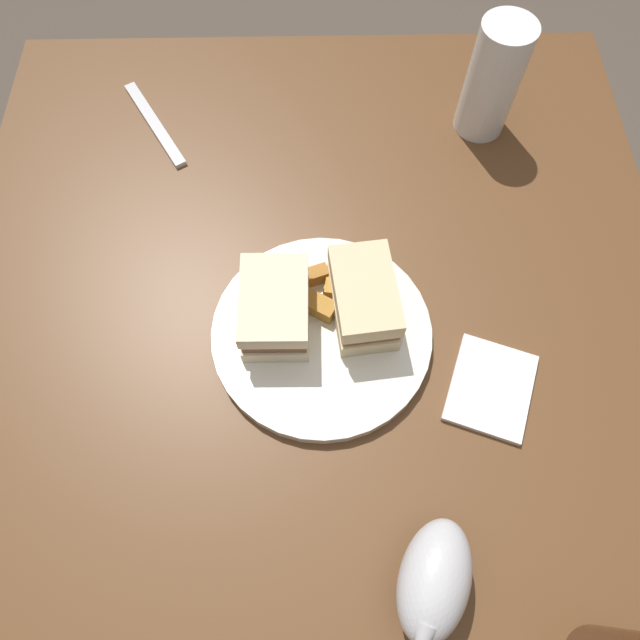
{
  "coord_description": "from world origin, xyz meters",
  "views": [
    {
      "loc": [
        -0.29,
        0.0,
        1.4
      ],
      "look_at": [
        -0.01,
        -0.0,
        0.8
      ],
      "focal_mm": 31.94,
      "sensor_mm": 36.0,
      "label": 1
    }
  ],
  "objects": [
    {
      "name": "potato_wedge_middle",
      "position": [
        0.05,
        0.01,
        0.8
      ],
      "size": [
        0.03,
        0.05,
        0.02
      ],
      "primitive_type": "cube",
      "rotation": [
        0.0,
        0.0,
        5.04
      ],
      "color": "#AD702D",
      "rests_on": "plate"
    },
    {
      "name": "plate",
      "position": [
        -0.02,
        -0.01,
        0.78
      ],
      "size": [
        0.26,
        0.26,
        0.02
      ],
      "primitive_type": "cylinder",
      "color": "silver",
      "rests_on": "dining_table"
    },
    {
      "name": "sandwich_half_right",
      "position": [
        -0.0,
        0.05,
        0.82
      ],
      "size": [
        0.11,
        0.08,
        0.06
      ],
      "color": "beige",
      "rests_on": "plate"
    },
    {
      "name": "pint_glass",
      "position": [
        0.32,
        -0.24,
        0.84
      ],
      "size": [
        0.07,
        0.07,
        0.16
      ],
      "color": "white",
      "rests_on": "dining_table"
    },
    {
      "name": "napkin",
      "position": [
        -0.09,
        -0.2,
        0.77
      ],
      "size": [
        0.13,
        0.12,
        0.01
      ],
      "primitive_type": "cube",
      "rotation": [
        0.0,
        0.0,
        -0.36
      ],
      "color": "white",
      "rests_on": "dining_table"
    },
    {
      "name": "ground_plane",
      "position": [
        0.0,
        0.0,
        0.0
      ],
      "size": [
        6.0,
        6.0,
        0.0
      ],
      "primitive_type": "plane",
      "color": "#4C4238"
    },
    {
      "name": "fork",
      "position": [
        0.33,
        0.23,
        0.77
      ],
      "size": [
        0.16,
        0.11,
        0.01
      ],
      "primitive_type": "cube",
      "rotation": [
        0.0,
        0.0,
        0.53
      ],
      "color": "silver",
      "rests_on": "dining_table"
    },
    {
      "name": "potato_wedge_front",
      "position": [
        0.05,
        -0.03,
        0.8
      ],
      "size": [
        0.05,
        0.04,
        0.02
      ],
      "primitive_type": "cube",
      "rotation": [
        0.0,
        0.0,
        2.76
      ],
      "color": "#B77F33",
      "rests_on": "plate"
    },
    {
      "name": "dining_table",
      "position": [
        0.0,
        0.0,
        0.38
      ],
      "size": [
        1.02,
        0.91,
        0.77
      ],
      "primitive_type": "cube",
      "color": "brown",
      "rests_on": "ground"
    },
    {
      "name": "potato_wedge_left_edge",
      "position": [
        0.01,
        -0.0,
        0.8
      ],
      "size": [
        0.05,
        0.06,
        0.02
      ],
      "primitive_type": "cube",
      "rotation": [
        0.0,
        0.0,
        4.18
      ],
      "color": "#B77F33",
      "rests_on": "plate"
    },
    {
      "name": "potato_wedge_back",
      "position": [
        0.03,
        -0.03,
        0.8
      ],
      "size": [
        0.03,
        0.04,
        0.02
      ],
      "primitive_type": "cube",
      "rotation": [
        0.0,
        0.0,
        1.41
      ],
      "color": "gold",
      "rests_on": "plate"
    },
    {
      "name": "sandwich_half_left",
      "position": [
        0.01,
        -0.06,
        0.82
      ],
      "size": [
        0.12,
        0.08,
        0.06
      ],
      "color": "beige",
      "rests_on": "plate"
    },
    {
      "name": "gravy_boat",
      "position": [
        -0.29,
        -0.11,
        0.81
      ],
      "size": [
        0.13,
        0.1,
        0.07
      ],
      "color": "#B7B7BC",
      "rests_on": "dining_table"
    }
  ]
}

